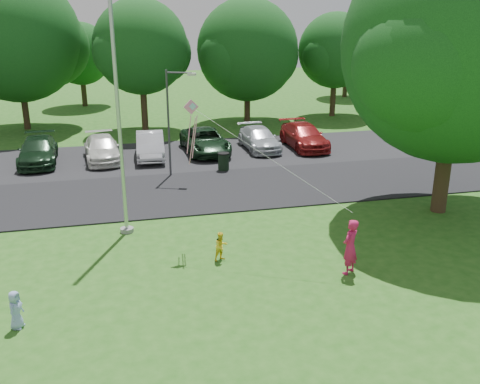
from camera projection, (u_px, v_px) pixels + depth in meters
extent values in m
plane|color=#255C18|center=(249.00, 284.00, 16.39)|extent=(120.00, 120.00, 0.00)
cube|color=black|center=(201.00, 191.00, 24.66)|extent=(60.00, 6.00, 0.06)
cube|color=black|center=(182.00, 155.00, 30.64)|extent=(42.00, 7.00, 0.06)
cylinder|color=#B7BABF|center=(117.00, 100.00, 18.59)|extent=(0.14, 0.14, 10.00)
cylinder|color=gray|center=(127.00, 230.00, 20.19)|extent=(0.50, 0.50, 0.16)
cylinder|color=#3F3F44|center=(169.00, 125.00, 26.09)|extent=(0.11, 0.11, 5.27)
cylinder|color=#3F3F44|center=(179.00, 73.00, 25.19)|extent=(1.17, 0.52, 0.07)
cube|color=silver|center=(192.00, 74.00, 25.13)|extent=(0.44, 0.32, 0.12)
cylinder|color=black|center=(223.00, 162.00, 27.68)|extent=(0.57, 0.57, 0.91)
cylinder|color=black|center=(223.00, 153.00, 27.53)|extent=(0.61, 0.61, 0.05)
cylinder|color=#332316|center=(443.00, 170.00, 21.75)|extent=(0.62, 0.62, 3.54)
sphere|color=#103C15|center=(459.00, 47.00, 20.16)|extent=(8.88, 8.88, 8.88)
sphere|color=#103C15|center=(432.00, 62.00, 18.90)|extent=(5.33, 5.33, 5.33)
sphere|color=#103C15|center=(417.00, 64.00, 18.90)|extent=(4.62, 4.62, 4.62)
cylinder|color=#332316|center=(25.00, 106.00, 36.97)|extent=(0.44, 0.44, 3.19)
sphere|color=#103C15|center=(16.00, 38.00, 35.49)|extent=(8.50, 8.50, 8.50)
sphere|color=#103C15|center=(49.00, 46.00, 36.90)|extent=(5.53, 5.53, 5.53)
cylinder|color=#332316|center=(144.00, 106.00, 36.55)|extent=(0.44, 0.44, 3.43)
sphere|color=#103C15|center=(141.00, 47.00, 35.28)|extent=(6.27, 6.27, 6.27)
sphere|color=#103C15|center=(161.00, 53.00, 36.32)|extent=(4.07, 4.07, 4.07)
sphere|color=#103C15|center=(122.00, 53.00, 34.39)|extent=(3.76, 3.76, 3.76)
cylinder|color=#332316|center=(247.00, 104.00, 39.51)|extent=(0.44, 0.44, 2.66)
sphere|color=#103C15|center=(247.00, 50.00, 38.25)|extent=(7.27, 7.27, 7.27)
sphere|color=#103C15|center=(266.00, 56.00, 39.45)|extent=(4.72, 4.72, 4.72)
sphere|color=#103C15|center=(230.00, 57.00, 37.21)|extent=(4.36, 4.36, 4.36)
cylinder|color=#332316|center=(333.00, 96.00, 41.67)|extent=(0.44, 0.44, 3.02)
sphere|color=#103C15|center=(336.00, 50.00, 40.54)|extent=(5.67, 5.67, 5.67)
sphere|color=#103C15|center=(348.00, 55.00, 41.48)|extent=(3.68, 3.68, 3.68)
sphere|color=#103C15|center=(325.00, 55.00, 39.73)|extent=(3.40, 3.40, 3.40)
cylinder|color=#332316|center=(453.00, 95.00, 41.11)|extent=(0.44, 0.44, 3.42)
sphere|color=#103C15|center=(462.00, 30.00, 39.56)|extent=(8.77, 8.77, 8.77)
sphere|color=#103C15|center=(476.00, 38.00, 41.01)|extent=(5.70, 5.70, 5.70)
sphere|color=#103C15|center=(449.00, 37.00, 38.31)|extent=(5.26, 5.26, 5.26)
cylinder|color=#332316|center=(84.00, 91.00, 45.92)|extent=(0.44, 0.44, 2.60)
sphere|color=#103C15|center=(80.00, 54.00, 44.91)|extent=(5.20, 5.20, 5.20)
sphere|color=#103C15|center=(95.00, 58.00, 45.77)|extent=(3.38, 3.38, 3.38)
sphere|color=#103C15|center=(67.00, 58.00, 44.16)|extent=(3.12, 3.12, 3.12)
cylinder|color=#332316|center=(345.00, 83.00, 50.73)|extent=(0.44, 0.44, 2.60)
sphere|color=#103C15|center=(347.00, 49.00, 49.72)|extent=(5.20, 5.20, 5.20)
sphere|color=#103C15|center=(356.00, 53.00, 50.58)|extent=(3.38, 3.38, 3.38)
sphere|color=#103C15|center=(340.00, 53.00, 48.98)|extent=(3.12, 3.12, 3.12)
imported|color=black|center=(38.00, 151.00, 28.78)|extent=(2.09, 4.79, 1.37)
imported|color=silver|center=(102.00, 149.00, 29.38)|extent=(2.16, 4.59, 1.29)
imported|color=silver|center=(150.00, 145.00, 29.87)|extent=(1.73, 4.36, 1.41)
imported|color=black|center=(205.00, 141.00, 30.96)|extent=(2.50, 5.05, 1.38)
imported|color=#B2B7BF|center=(259.00, 139.00, 31.71)|extent=(1.90, 4.43, 1.27)
imported|color=maroon|center=(304.00, 136.00, 32.07)|extent=(1.99, 4.84, 1.40)
imported|color=#C51A52|center=(350.00, 247.00, 16.79)|extent=(0.79, 0.75, 1.82)
imported|color=yellow|center=(221.00, 246.00, 17.80)|extent=(0.60, 0.54, 1.01)
imported|color=#92A7E0|center=(16.00, 310.00, 13.98)|extent=(0.50, 0.61, 1.07)
cube|color=pink|center=(191.00, 107.00, 17.78)|extent=(0.51, 0.04, 0.51)
cube|color=#8CC6E5|center=(193.00, 106.00, 17.76)|extent=(0.25, 0.03, 0.25)
cylinder|color=white|center=(269.00, 158.00, 17.10)|extent=(4.41, 3.55, 2.85)
cylinder|color=pink|center=(189.00, 135.00, 18.06)|extent=(0.17, 0.22, 1.37)
cylinder|color=pink|center=(195.00, 137.00, 18.19)|extent=(0.19, 0.36, 1.56)
cylinder|color=pink|center=(192.00, 141.00, 18.08)|extent=(0.21, 0.53, 1.74)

